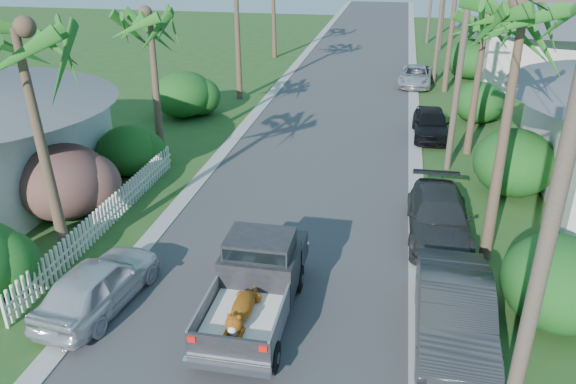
% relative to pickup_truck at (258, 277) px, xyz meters
% --- Properties ---
extents(ground, '(120.00, 120.00, 0.00)m').
position_rel_pickup_truck_xyz_m(ground, '(-0.07, -2.01, -1.01)').
color(ground, '#25511E').
rests_on(ground, ground).
extents(road, '(8.00, 100.00, 0.02)m').
position_rel_pickup_truck_xyz_m(road, '(-0.07, 22.99, -1.00)').
color(road, '#38383A').
rests_on(road, ground).
extents(curb_left, '(0.60, 100.00, 0.06)m').
position_rel_pickup_truck_xyz_m(curb_left, '(-4.37, 22.99, -0.98)').
color(curb_left, '#A5A39E').
rests_on(curb_left, ground).
extents(curb_right, '(0.60, 100.00, 0.06)m').
position_rel_pickup_truck_xyz_m(curb_right, '(4.23, 22.99, -0.98)').
color(curb_right, '#A5A39E').
rests_on(curb_right, ground).
extents(pickup_truck, '(1.98, 5.12, 2.06)m').
position_rel_pickup_truck_xyz_m(pickup_truck, '(0.00, 0.00, 0.00)').
color(pickup_truck, black).
rests_on(pickup_truck, ground).
extents(parked_car_rn, '(1.78, 4.99, 1.64)m').
position_rel_pickup_truck_xyz_m(parked_car_rn, '(4.93, -0.42, -0.19)').
color(parked_car_rn, '#27282B').
rests_on(parked_car_rn, ground).
extents(parked_car_rm, '(2.02, 4.83, 1.39)m').
position_rel_pickup_truck_xyz_m(parked_car_rm, '(4.84, 4.99, -0.31)').
color(parked_car_rm, '#2A2C2E').
rests_on(parked_car_rm, ground).
extents(parked_car_rf, '(1.77, 4.13, 1.39)m').
position_rel_pickup_truck_xyz_m(parked_car_rf, '(4.93, 14.94, -0.31)').
color(parked_car_rf, black).
rests_on(parked_car_rf, ground).
extents(parked_car_rd, '(2.45, 4.60, 1.23)m').
position_rel_pickup_truck_xyz_m(parked_car_rd, '(4.35, 25.17, -0.39)').
color(parked_car_rd, '#BABDC2').
rests_on(parked_car_rd, ground).
extents(parked_car_ln, '(2.13, 4.28, 1.40)m').
position_rel_pickup_truck_xyz_m(parked_car_ln, '(-4.17, -0.72, -0.31)').
color(parked_car_ln, silver).
rests_on(parked_car_ln, ground).
extents(palm_l_a, '(4.40, 4.40, 8.20)m').
position_rel_pickup_truck_xyz_m(palm_l_a, '(-6.27, 0.99, 5.92)').
color(palm_l_a, brown).
rests_on(palm_l_a, ground).
extents(palm_l_b, '(4.40, 4.40, 7.40)m').
position_rel_pickup_truck_xyz_m(palm_l_b, '(-6.87, 9.99, 5.14)').
color(palm_l_b, brown).
rests_on(palm_l_b, ground).
extents(palm_r_a, '(4.40, 4.40, 8.70)m').
position_rel_pickup_truck_xyz_m(palm_r_a, '(6.23, 3.99, 6.41)').
color(palm_r_a, brown).
rests_on(palm_r_a, ground).
extents(palm_r_b, '(4.40, 4.40, 7.20)m').
position_rel_pickup_truck_xyz_m(palm_r_b, '(6.53, 12.99, 4.94)').
color(palm_r_b, brown).
rests_on(palm_r_b, ground).
extents(shrub_l_b, '(3.00, 3.30, 2.60)m').
position_rel_pickup_truck_xyz_m(shrub_l_b, '(-7.87, 3.99, 0.29)').
color(shrub_l_b, '#A3174D').
rests_on(shrub_l_b, ground).
extents(shrub_l_c, '(2.40, 2.64, 2.00)m').
position_rel_pickup_truck_xyz_m(shrub_l_c, '(-7.47, 7.99, -0.01)').
color(shrub_l_c, '#1C4413').
rests_on(shrub_l_c, ground).
extents(shrub_l_d, '(3.20, 3.52, 2.40)m').
position_rel_pickup_truck_xyz_m(shrub_l_d, '(-8.07, 15.99, 0.19)').
color(shrub_l_d, '#1C4413').
rests_on(shrub_l_d, ground).
extents(shrub_r_a, '(2.80, 3.08, 2.30)m').
position_rel_pickup_truck_xyz_m(shrub_r_a, '(7.53, 0.99, 0.14)').
color(shrub_r_a, '#1C4413').
rests_on(shrub_r_a, ground).
extents(shrub_r_b, '(3.00, 3.30, 2.50)m').
position_rel_pickup_truck_xyz_m(shrub_r_b, '(7.73, 8.99, 0.24)').
color(shrub_r_b, '#1C4413').
rests_on(shrub_r_b, ground).
extents(shrub_r_c, '(2.60, 2.86, 2.10)m').
position_rel_pickup_truck_xyz_m(shrub_r_c, '(7.43, 17.99, 0.04)').
color(shrub_r_c, '#1C4413').
rests_on(shrub_r_c, ground).
extents(shrub_r_d, '(3.20, 3.52, 2.60)m').
position_rel_pickup_truck_xyz_m(shrub_r_d, '(7.93, 27.99, 0.29)').
color(shrub_r_d, '#1C4413').
rests_on(shrub_r_d, ground).
extents(picket_fence, '(0.10, 11.00, 1.00)m').
position_rel_pickup_truck_xyz_m(picket_fence, '(-6.07, 3.49, -0.51)').
color(picket_fence, white).
rests_on(picket_fence, ground).
extents(house_right_far, '(9.00, 8.00, 4.60)m').
position_rel_pickup_truck_xyz_m(house_right_far, '(12.93, 27.99, 1.11)').
color(house_right_far, silver).
rests_on(house_right_far, ground).
extents(utility_pole_a, '(1.60, 0.26, 9.00)m').
position_rel_pickup_truck_xyz_m(utility_pole_a, '(5.53, -4.01, 3.59)').
color(utility_pole_a, brown).
rests_on(utility_pole_a, ground).
extents(utility_pole_b, '(1.60, 0.26, 9.00)m').
position_rel_pickup_truck_xyz_m(utility_pole_b, '(5.53, 10.99, 3.59)').
color(utility_pole_b, brown).
rests_on(utility_pole_b, ground).
extents(utility_pole_c, '(1.60, 0.26, 9.00)m').
position_rel_pickup_truck_xyz_m(utility_pole_c, '(5.53, 25.99, 3.59)').
color(utility_pole_c, brown).
rests_on(utility_pole_c, ground).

